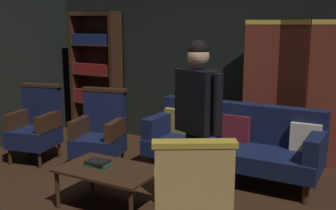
{
  "coord_description": "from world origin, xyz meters",
  "views": [
    {
      "loc": [
        2.17,
        -3.07,
        1.84
      ],
      "look_at": [
        0.0,
        0.8,
        0.95
      ],
      "focal_mm": 43.02,
      "sensor_mm": 36.0,
      "label": 1
    }
  ],
  "objects_px": {
    "velvet_couch": "(233,140)",
    "book_green_cloth": "(98,165)",
    "coffee_table": "(109,173)",
    "armchair_gilt_accent": "(192,204)",
    "folding_screen": "(308,92)",
    "standing_figure": "(197,115)",
    "bookshelf": "(97,72)",
    "book_black_cloth": "(98,162)",
    "armchair_wing_right": "(36,125)",
    "armchair_wing_left": "(100,133)"
  },
  "relations": [
    {
      "from": "velvet_couch",
      "to": "book_green_cloth",
      "type": "height_order",
      "value": "velvet_couch"
    },
    {
      "from": "coffee_table",
      "to": "armchair_gilt_accent",
      "type": "height_order",
      "value": "armchair_gilt_accent"
    },
    {
      "from": "folding_screen",
      "to": "standing_figure",
      "type": "bearing_deg",
      "value": -106.53
    },
    {
      "from": "coffee_table",
      "to": "armchair_gilt_accent",
      "type": "distance_m",
      "value": 1.25
    },
    {
      "from": "velvet_couch",
      "to": "book_green_cloth",
      "type": "bearing_deg",
      "value": -122.03
    },
    {
      "from": "coffee_table",
      "to": "book_green_cloth",
      "type": "relative_size",
      "value": 3.88
    },
    {
      "from": "bookshelf",
      "to": "book_black_cloth",
      "type": "xyz_separation_m",
      "value": [
        1.78,
        -2.21,
        -0.59
      ]
    },
    {
      "from": "coffee_table",
      "to": "standing_figure",
      "type": "bearing_deg",
      "value": 14.58
    },
    {
      "from": "armchair_wing_right",
      "to": "standing_figure",
      "type": "distance_m",
      "value": 2.74
    },
    {
      "from": "armchair_wing_left",
      "to": "book_green_cloth",
      "type": "distance_m",
      "value": 1.04
    },
    {
      "from": "velvet_couch",
      "to": "standing_figure",
      "type": "xyz_separation_m",
      "value": [
        0.09,
        -1.24,
        0.57
      ]
    },
    {
      "from": "velvet_couch",
      "to": "armchair_gilt_accent",
      "type": "distance_m",
      "value": 1.97
    },
    {
      "from": "bookshelf",
      "to": "book_black_cloth",
      "type": "bearing_deg",
      "value": -51.11
    },
    {
      "from": "book_green_cloth",
      "to": "folding_screen",
      "type": "bearing_deg",
      "value": 54.58
    },
    {
      "from": "armchair_wing_left",
      "to": "armchair_wing_right",
      "type": "distance_m",
      "value": 1.01
    },
    {
      "from": "armchair_wing_right",
      "to": "armchair_wing_left",
      "type": "bearing_deg",
      "value": 6.72
    },
    {
      "from": "coffee_table",
      "to": "bookshelf",
      "type": "bearing_deg",
      "value": 131.02
    },
    {
      "from": "folding_screen",
      "to": "armchair_wing_left",
      "type": "height_order",
      "value": "folding_screen"
    },
    {
      "from": "coffee_table",
      "to": "book_black_cloth",
      "type": "distance_m",
      "value": 0.17
    },
    {
      "from": "armchair_wing_left",
      "to": "armchair_wing_right",
      "type": "xyz_separation_m",
      "value": [
        -1.01,
        -0.12,
        0.0
      ]
    },
    {
      "from": "armchair_wing_left",
      "to": "folding_screen",
      "type": "bearing_deg",
      "value": 32.7
    },
    {
      "from": "velvet_couch",
      "to": "coffee_table",
      "type": "bearing_deg",
      "value": -117.94
    },
    {
      "from": "bookshelf",
      "to": "coffee_table",
      "type": "relative_size",
      "value": 2.05
    },
    {
      "from": "bookshelf",
      "to": "standing_figure",
      "type": "distance_m",
      "value": 3.42
    },
    {
      "from": "standing_figure",
      "to": "book_black_cloth",
      "type": "relative_size",
      "value": 7.69
    },
    {
      "from": "armchair_wing_right",
      "to": "book_green_cloth",
      "type": "xyz_separation_m",
      "value": [
        1.64,
        -0.71,
        -0.06
      ]
    },
    {
      "from": "folding_screen",
      "to": "coffee_table",
      "type": "distance_m",
      "value": 2.78
    },
    {
      "from": "armchair_wing_left",
      "to": "book_black_cloth",
      "type": "height_order",
      "value": "armchair_wing_left"
    },
    {
      "from": "folding_screen",
      "to": "armchair_gilt_accent",
      "type": "xyz_separation_m",
      "value": [
        -0.32,
        -2.74,
        -0.5
      ]
    },
    {
      "from": "folding_screen",
      "to": "velvet_couch",
      "type": "distance_m",
      "value": 1.19
    },
    {
      "from": "bookshelf",
      "to": "velvet_couch",
      "type": "xyz_separation_m",
      "value": [
        2.7,
        -0.74,
        -0.6
      ]
    },
    {
      "from": "folding_screen",
      "to": "armchair_wing_left",
      "type": "bearing_deg",
      "value": -147.3
    },
    {
      "from": "armchair_wing_left",
      "to": "standing_figure",
      "type": "distance_m",
      "value": 1.83
    },
    {
      "from": "armchair_wing_right",
      "to": "bookshelf",
      "type": "bearing_deg",
      "value": 95.5
    },
    {
      "from": "coffee_table",
      "to": "velvet_couch",
      "type": "bearing_deg",
      "value": 62.06
    },
    {
      "from": "armchair_gilt_accent",
      "to": "book_black_cloth",
      "type": "bearing_deg",
      "value": 160.15
    },
    {
      "from": "armchair_wing_right",
      "to": "standing_figure",
      "type": "bearing_deg",
      "value": -10.38
    },
    {
      "from": "armchair_wing_left",
      "to": "bookshelf",
      "type": "bearing_deg",
      "value": 129.84
    },
    {
      "from": "bookshelf",
      "to": "armchair_wing_right",
      "type": "height_order",
      "value": "bookshelf"
    },
    {
      "from": "folding_screen",
      "to": "standing_figure",
      "type": "height_order",
      "value": "folding_screen"
    },
    {
      "from": "armchair_gilt_accent",
      "to": "book_black_cloth",
      "type": "distance_m",
      "value": 1.38
    },
    {
      "from": "coffee_table",
      "to": "standing_figure",
      "type": "height_order",
      "value": "standing_figure"
    },
    {
      "from": "bookshelf",
      "to": "armchair_wing_right",
      "type": "relative_size",
      "value": 1.97
    },
    {
      "from": "armchair_wing_right",
      "to": "book_black_cloth",
      "type": "xyz_separation_m",
      "value": [
        1.64,
        -0.71,
        -0.03
      ]
    },
    {
      "from": "folding_screen",
      "to": "book_green_cloth",
      "type": "distance_m",
      "value": 2.84
    },
    {
      "from": "bookshelf",
      "to": "coffee_table",
      "type": "distance_m",
      "value": 3.01
    },
    {
      "from": "armchair_gilt_accent",
      "to": "armchair_wing_right",
      "type": "bearing_deg",
      "value": 158.11
    },
    {
      "from": "armchair_wing_right",
      "to": "book_black_cloth",
      "type": "bearing_deg",
      "value": -23.47
    },
    {
      "from": "folding_screen",
      "to": "armchair_gilt_accent",
      "type": "bearing_deg",
      "value": -96.72
    },
    {
      "from": "bookshelf",
      "to": "book_black_cloth",
      "type": "relative_size",
      "value": 9.26
    }
  ]
}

